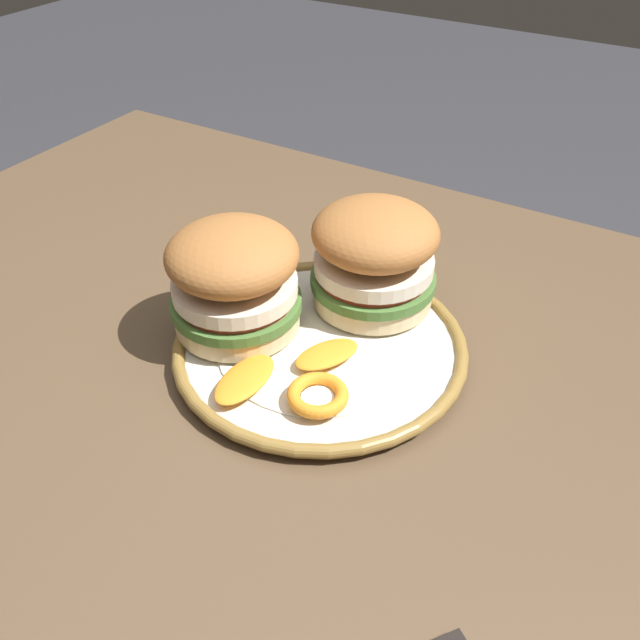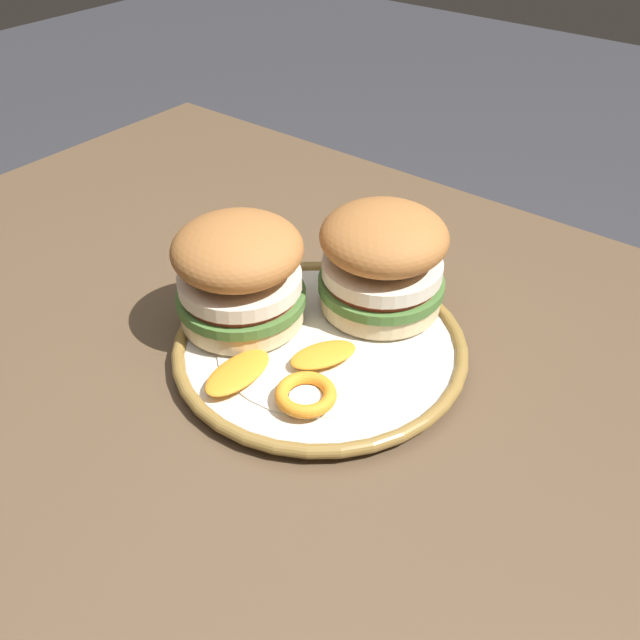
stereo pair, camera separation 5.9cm
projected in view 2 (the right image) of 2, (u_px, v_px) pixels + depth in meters
dining_table at (346, 496)px, 0.64m from camera, size 1.26×0.82×0.76m
dinner_plate at (320, 347)px, 0.62m from camera, size 0.27×0.27×0.02m
sandwich_half_left at (239, 272)px, 0.61m from camera, size 0.17×0.17×0.10m
sandwich_half_right at (383, 259)px, 0.63m from camera, size 0.16×0.16×0.10m
orange_peel_curled at (306, 395)px, 0.55m from camera, size 0.07×0.07×0.01m
orange_peel_strip_long at (238, 372)px, 0.58m from camera, size 0.04×0.07×0.01m
orange_peel_strip_short at (323, 355)px, 0.59m from camera, size 0.06×0.07×0.01m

